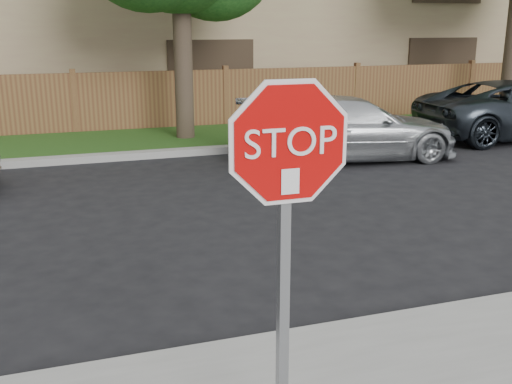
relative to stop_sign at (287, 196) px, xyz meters
name	(u,v)px	position (x,y,z in m)	size (l,w,h in m)	color
ground	(132,365)	(-0.82, 1.48, -1.83)	(90.00, 90.00, 0.00)	black
far_curb	(84,159)	(-0.82, 9.63, -1.75)	(70.00, 0.30, 0.15)	gray
grass_strip	(80,145)	(-0.82, 11.28, -1.77)	(70.00, 3.00, 0.12)	#1E4714
fence	(75,105)	(-0.82, 12.88, -1.03)	(70.00, 0.12, 1.60)	brown
apartment_building	(62,1)	(-0.82, 18.48, 1.70)	(35.20, 9.20, 7.20)	#A08363
stop_sign	(287,196)	(0.00, 0.00, 0.00)	(1.01, 0.13, 2.55)	gray
sedan_right	(350,128)	(4.59, 8.16, -1.16)	(1.88, 4.62, 1.34)	silver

